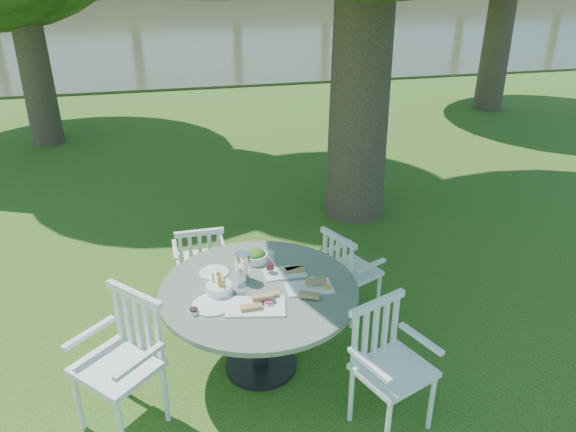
% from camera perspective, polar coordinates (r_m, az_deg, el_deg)
% --- Properties ---
extents(ground, '(140.00, 140.00, 0.00)m').
position_cam_1_polar(ground, '(5.26, 0.48, -9.30)').
color(ground, '#1E400D').
rests_on(ground, ground).
extents(table, '(1.48, 1.48, 0.74)m').
position_cam_1_polar(table, '(4.26, -2.94, -8.79)').
color(table, black).
rests_on(table, ground).
extents(chair_ne, '(0.53, 0.55, 0.83)m').
position_cam_1_polar(chair_ne, '(4.94, 5.86, -5.25)').
color(chair_ne, white).
rests_on(chair_ne, ground).
extents(chair_nw, '(0.43, 0.40, 0.84)m').
position_cam_1_polar(chair_nw, '(5.08, -8.89, -4.44)').
color(chair_nw, white).
rests_on(chair_nw, ground).
extents(chair_sw, '(0.68, 0.68, 0.98)m').
position_cam_1_polar(chair_sw, '(4.01, -16.02, -13.01)').
color(chair_sw, white).
rests_on(chair_sw, ground).
extents(chair_se, '(0.59, 0.57, 0.92)m').
position_cam_1_polar(chair_se, '(3.94, 9.83, -13.75)').
color(chair_se, white).
rests_on(chair_se, ground).
extents(tableware, '(1.06, 0.89, 0.23)m').
position_cam_1_polar(tableware, '(4.21, -4.09, -6.39)').
color(tableware, white).
rests_on(tableware, table).
extents(river, '(100.00, 28.00, 0.12)m').
position_cam_1_polar(river, '(27.38, -11.14, 18.97)').
color(river, '#30351F').
rests_on(river, ground).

